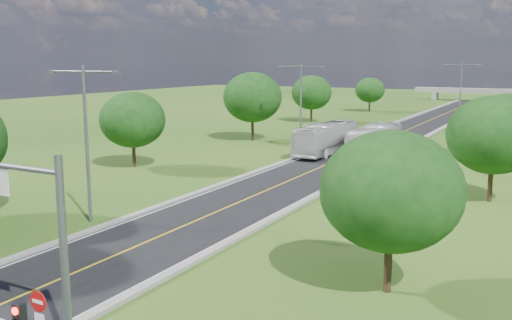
{
  "coord_description": "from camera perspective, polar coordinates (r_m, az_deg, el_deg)",
  "views": [
    {
      "loc": [
        20.42,
        -14.16,
        10.3
      ],
      "look_at": [
        0.58,
        22.3,
        3.0
      ],
      "focal_mm": 40.0,
      "sensor_mm": 36.0,
      "label": 1
    }
  ],
  "objects": [
    {
      "name": "curb_left",
      "position": [
        84.49,
        11.37,
        2.85
      ],
      "size": [
        0.5,
        150.0,
        0.22
      ],
      "primitive_type": "cube",
      "color": "gray",
      "rests_on": "ground"
    },
    {
      "name": "bus_inbound",
      "position": [
        63.46,
        7.05,
        2.18
      ],
      "size": [
        3.13,
        12.38,
        3.43
      ],
      "primitive_type": "imported",
      "rotation": [
        0.0,
        0.0,
        -0.02
      ],
      "color": "silver",
      "rests_on": "road"
    },
    {
      "name": "tree_lb",
      "position": [
        56.0,
        -12.24,
        3.95
      ],
      "size": [
        6.3,
        6.3,
        7.33
      ],
      "color": "black",
      "rests_on": "ground"
    },
    {
      "name": "streetlight_near_left",
      "position": [
        37.43,
        -16.63,
        2.87
      ],
      "size": [
        5.9,
        0.25,
        10.0
      ],
      "color": "slate",
      "rests_on": "ground"
    },
    {
      "name": "do_not_enter_right",
      "position": [
        21.68,
        -20.87,
        -13.87
      ],
      "size": [
        0.76,
        0.11,
        2.5
      ],
      "color": "slate",
      "rests_on": "ground"
    },
    {
      "name": "ground",
      "position": [
        77.61,
        13.05,
        2.09
      ],
      "size": [
        260.0,
        260.0,
        0.0
      ],
      "primitive_type": "plane",
      "color": "#234E16",
      "rests_on": "ground"
    },
    {
      "name": "tree_rb",
      "position": [
        44.7,
        22.68,
        2.33
      ],
      "size": [
        6.72,
        6.72,
        7.82
      ],
      "color": "black",
      "rests_on": "ground"
    },
    {
      "name": "tree_ld",
      "position": [
        95.92,
        5.58,
        6.73
      ],
      "size": [
        6.72,
        6.72,
        7.82
      ],
      "color": "black",
      "rests_on": "ground"
    },
    {
      "name": "tree_rc",
      "position": [
        66.65,
        23.83,
        3.99
      ],
      "size": [
        5.88,
        5.88,
        6.84
      ],
      "color": "black",
      "rests_on": "ground"
    },
    {
      "name": "streetlight_mid_left",
      "position": [
        64.94,
        4.5,
        6.1
      ],
      "size": [
        5.9,
        0.25,
        10.0
      ],
      "color": "slate",
      "rests_on": "ground"
    },
    {
      "name": "speed_limit_sign",
      "position": [
        55.02,
        12.12,
        0.65
      ],
      "size": [
        0.55,
        0.09,
        2.4
      ],
      "color": "slate",
      "rests_on": "ground"
    },
    {
      "name": "overpass",
      "position": [
        155.71,
        21.11,
        6.41
      ],
      "size": [
        30.0,
        3.0,
        3.2
      ],
      "color": "gray",
      "rests_on": "ground"
    },
    {
      "name": "streetlight_far_right",
      "position": [
        93.39,
        19.78,
        6.72
      ],
      "size": [
        5.9,
        0.25,
        10.0
      ],
      "color": "slate",
      "rests_on": "ground"
    },
    {
      "name": "tree_lc",
      "position": [
        73.44,
        -0.35,
        6.29
      ],
      "size": [
        7.56,
        7.56,
        8.79
      ],
      "color": "black",
      "rests_on": "ground"
    },
    {
      "name": "bus_outbound",
      "position": [
        64.61,
        11.79,
        2.05
      ],
      "size": [
        3.17,
        11.39,
        3.14
      ],
      "primitive_type": "imported",
      "rotation": [
        0.0,
        0.0,
        3.09
      ],
      "color": "white",
      "rests_on": "road"
    },
    {
      "name": "road",
      "position": [
        83.36,
        14.16,
        2.59
      ],
      "size": [
        8.0,
        150.0,
        0.06
      ],
      "primitive_type": "cube",
      "color": "black",
      "rests_on": "ground"
    },
    {
      "name": "curb_right",
      "position": [
        82.41,
        17.02,
        2.43
      ],
      "size": [
        0.5,
        150.0,
        0.22
      ],
      "primitive_type": "cube",
      "color": "gray",
      "rests_on": "ground"
    },
    {
      "name": "tree_ra",
      "position": [
        25.63,
        13.35,
        -3.05
      ],
      "size": [
        6.3,
        6.3,
        7.33
      ],
      "color": "black",
      "rests_on": "ground"
    },
    {
      "name": "tree_le",
      "position": [
        117.62,
        11.32,
        6.88
      ],
      "size": [
        5.88,
        5.88,
        6.84
      ],
      "color": "black",
      "rests_on": "ground"
    },
    {
      "name": "signal_mast",
      "position": [
        21.96,
        -22.6,
        -5.03
      ],
      "size": [
        8.54,
        0.33,
        7.2
      ],
      "color": "slate",
      "rests_on": "ground"
    }
  ]
}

